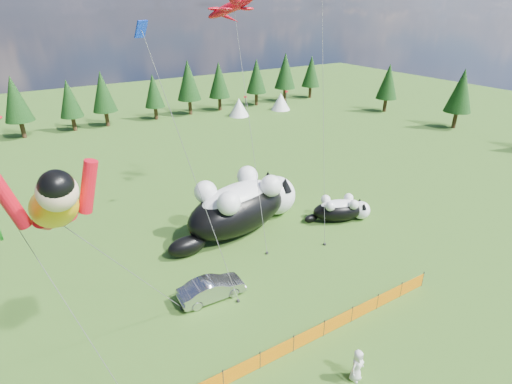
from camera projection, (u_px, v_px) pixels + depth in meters
The scene contains 11 objects.
ground at pixel (247, 323), 22.23m from camera, with size 160.00×160.00×0.00m, color #103609.
safety_fence at pixel (277, 352), 19.71m from camera, with size 22.06×0.06×1.10m.
tree_line at pixel (82, 101), 55.23m from camera, with size 90.00×4.00×8.00m, color black, non-canonical shape.
festival_tents at pixel (173, 116), 57.69m from camera, with size 50.00×3.20×2.80m, color white, non-canonical shape.
cat_large at pixel (243, 204), 30.81m from camera, with size 12.03×6.15×4.39m.
cat_small at pixel (341, 209), 32.49m from camera, with size 5.33×3.45×2.02m.
car at pixel (212, 289), 23.86m from camera, with size 1.40×4.02×1.33m, color #B1B1B6.
spectator_e at pixel (357, 365), 18.54m from camera, with size 0.85×0.55×1.73m, color silver.
superhero_kite at pixel (53, 207), 13.94m from camera, with size 7.99×6.24×12.81m.
gecko_kite at pixel (231, 7), 26.95m from camera, with size 5.37×9.50×17.49m.
diamond_kite_a at pixel (145, 41), 19.04m from camera, with size 3.54×4.09×16.07m.
Camera 1 is at (-8.45, -14.78, 16.06)m, focal length 28.00 mm.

